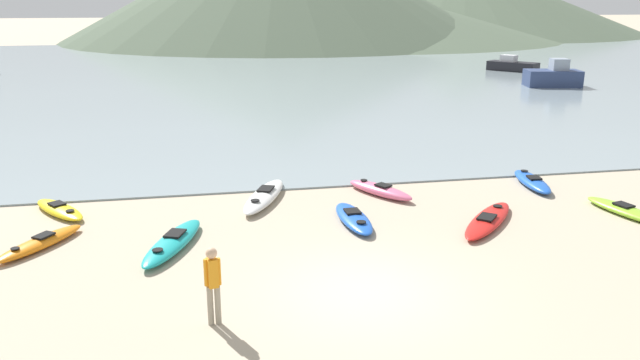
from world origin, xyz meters
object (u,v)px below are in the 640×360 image
(kayak_on_sand_0, at_px, (532,181))
(kayak_on_sand_2, at_px, (59,209))
(kayak_on_sand_7, at_px, (627,211))
(moored_boat_3, at_px, (553,77))
(person_near_foreground, at_px, (213,281))
(moored_boat_1, at_px, (512,65))
(kayak_on_sand_4, at_px, (264,196))
(kayak_on_sand_5, at_px, (40,243))
(kayak_on_sand_1, at_px, (380,190))
(kayak_on_sand_6, at_px, (173,242))
(kayak_on_sand_3, at_px, (488,220))
(kayak_on_sand_8, at_px, (354,218))

(kayak_on_sand_0, distance_m, kayak_on_sand_2, 15.10)
(kayak_on_sand_7, relative_size, moored_boat_3, 0.73)
(person_near_foreground, bearing_deg, kayak_on_sand_2, 119.90)
(moored_boat_1, bearing_deg, kayak_on_sand_4, -128.36)
(kayak_on_sand_5, bearing_deg, kayak_on_sand_1, 14.84)
(person_near_foreground, xyz_separation_m, moored_boat_1, (26.53, 38.73, -0.39))
(kayak_on_sand_6, height_order, kayak_on_sand_7, kayak_on_sand_6)
(kayak_on_sand_1, height_order, person_near_foreground, person_near_foreground)
(kayak_on_sand_7, bearing_deg, moored_boat_1, 67.31)
(kayak_on_sand_0, xyz_separation_m, kayak_on_sand_5, (-15.06, -2.56, -0.03))
(kayak_on_sand_0, height_order, moored_boat_3, moored_boat_3)
(kayak_on_sand_4, distance_m, moored_boat_1, 39.89)
(kayak_on_sand_6, bearing_deg, kayak_on_sand_4, 51.15)
(kayak_on_sand_4, xyz_separation_m, kayak_on_sand_7, (10.26, -3.38, -0.03))
(kayak_on_sand_3, height_order, kayak_on_sand_6, kayak_on_sand_6)
(kayak_on_sand_5, bearing_deg, kayak_on_sand_8, 1.57)
(kayak_on_sand_5, xyz_separation_m, kayak_on_sand_7, (16.27, -0.70, -0.00))
(kayak_on_sand_4, bearing_deg, kayak_on_sand_0, -0.82)
(kayak_on_sand_4, bearing_deg, kayak_on_sand_5, -155.92)
(moored_boat_3, bearing_deg, kayak_on_sand_3, -124.05)
(person_near_foreground, bearing_deg, kayak_on_sand_0, 34.08)
(kayak_on_sand_2, bearing_deg, moored_boat_3, 37.03)
(kayak_on_sand_2, distance_m, kayak_on_sand_3, 12.44)
(kayak_on_sand_1, bearing_deg, kayak_on_sand_7, -26.61)
(kayak_on_sand_4, bearing_deg, kayak_on_sand_1, -1.63)
(kayak_on_sand_5, distance_m, kayak_on_sand_8, 8.27)
(kayak_on_sand_8, xyz_separation_m, moored_boat_1, (22.49, 33.74, 0.38))
(kayak_on_sand_3, bearing_deg, kayak_on_sand_1, 124.98)
(kayak_on_sand_5, bearing_deg, kayak_on_sand_4, 24.08)
(kayak_on_sand_0, distance_m, kayak_on_sand_7, 3.47)
(kayak_on_sand_8, height_order, moored_boat_1, moored_boat_1)
(kayak_on_sand_0, height_order, person_near_foreground, person_near_foreground)
(kayak_on_sand_3, bearing_deg, kayak_on_sand_4, 151.12)
(kayak_on_sand_2, height_order, person_near_foreground, person_near_foreground)
(kayak_on_sand_8, bearing_deg, moored_boat_3, 49.62)
(kayak_on_sand_7, bearing_deg, person_near_foreground, -161.31)
(kayak_on_sand_0, bearing_deg, kayak_on_sand_4, 179.18)
(kayak_on_sand_2, distance_m, moored_boat_1, 43.92)
(kayak_on_sand_2, bearing_deg, kayak_on_sand_4, 0.23)
(kayak_on_sand_1, relative_size, moored_boat_3, 0.64)
(kayak_on_sand_0, xyz_separation_m, kayak_on_sand_6, (-11.74, -3.21, -0.00))
(kayak_on_sand_8, relative_size, moored_boat_3, 0.67)
(kayak_on_sand_0, distance_m, kayak_on_sand_5, 15.27)
(kayak_on_sand_1, distance_m, kayak_on_sand_4, 3.73)
(kayak_on_sand_2, relative_size, person_near_foreground, 1.58)
(kayak_on_sand_2, height_order, kayak_on_sand_8, kayak_on_sand_8)
(kayak_on_sand_7, xyz_separation_m, moored_boat_1, (14.49, 34.66, 0.39))
(kayak_on_sand_4, xyz_separation_m, moored_boat_1, (24.75, 31.28, 0.36))
(kayak_on_sand_0, relative_size, kayak_on_sand_4, 0.78)
(kayak_on_sand_2, relative_size, kayak_on_sand_5, 0.96)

